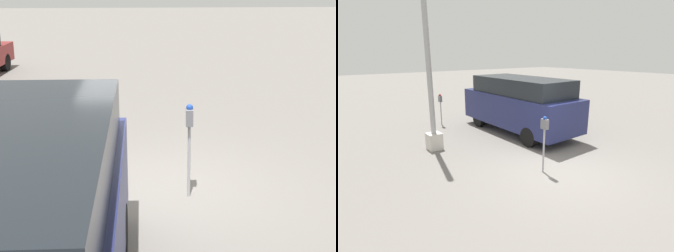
{
  "view_description": "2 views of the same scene",
  "coord_description": "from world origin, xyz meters",
  "views": [
    {
      "loc": [
        7.75,
        -0.34,
        3.54
      ],
      "look_at": [
        0.09,
        0.05,
        1.16
      ],
      "focal_mm": 55.0,
      "sensor_mm": 36.0,
      "label": 1
    },
    {
      "loc": [
        -4.31,
        5.07,
        3.06
      ],
      "look_at": [
        0.84,
        1.11,
        1.25
      ],
      "focal_mm": 28.0,
      "sensor_mm": 36.0,
      "label": 2
    }
  ],
  "objects": [
    {
      "name": "parking_meter_near",
      "position": [
        0.18,
        0.38,
        1.13
      ],
      "size": [
        0.21,
        0.12,
        1.53
      ],
      "rotation": [
        0.0,
        0.0,
        -0.06
      ],
      "color": "#9E9EA3",
      "rests_on": "ground"
    },
    {
      "name": "parked_van",
      "position": [
        3.45,
        -1.54,
        1.17
      ],
      "size": [
        5.18,
        1.97,
        2.17
      ],
      "rotation": [
        0.0,
        0.0,
        -0.0
      ],
      "color": "navy",
      "rests_on": "ground"
    },
    {
      "name": "ground_plane",
      "position": [
        0.0,
        0.0,
        0.0
      ],
      "size": [
        80.0,
        80.0,
        0.0
      ],
      "primitive_type": "plane",
      "color": "slate"
    }
  ]
}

